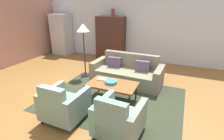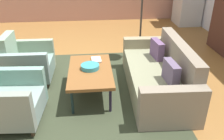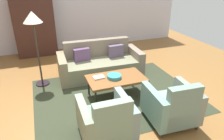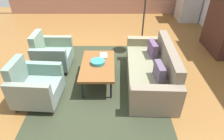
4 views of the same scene
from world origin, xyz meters
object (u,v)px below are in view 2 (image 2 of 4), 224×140
armchair_right (6,100)px  fruit_bowl (90,67)px  book_stack (96,60)px  armchair_left (26,63)px  couch (161,75)px  coffee_table (90,72)px

armchair_right → fruit_bowl: 1.34m
armchair_right → book_stack: 1.59m
armchair_left → book_stack: (0.26, 1.28, 0.12)m
couch → armchair_left: 2.43m
book_stack → couch: bearing=72.1°
couch → armchair_left: bearing=77.7°
book_stack → fruit_bowl: bearing=-20.2°
armchair_left → book_stack: 1.31m
fruit_bowl → coffee_table: bearing=0.0°
coffee_table → book_stack: book_stack is taller
armchair_right → coffee_table: bearing=120.8°
couch → fruit_bowl: bearing=90.0°
couch → armchair_right: 2.43m
armchair_left → book_stack: size_ratio=3.64×
couch → armchair_left: (-0.60, -2.35, 0.06)m
coffee_table → book_stack: 0.36m
fruit_bowl → book_stack: size_ratio=1.24×
fruit_bowl → book_stack: 0.32m
book_stack → coffee_table: bearing=-18.0°
fruit_bowl → book_stack: (-0.30, 0.11, -0.02)m
armchair_right → couch: bearing=107.9°
coffee_table → armchair_right: armchair_right is taller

